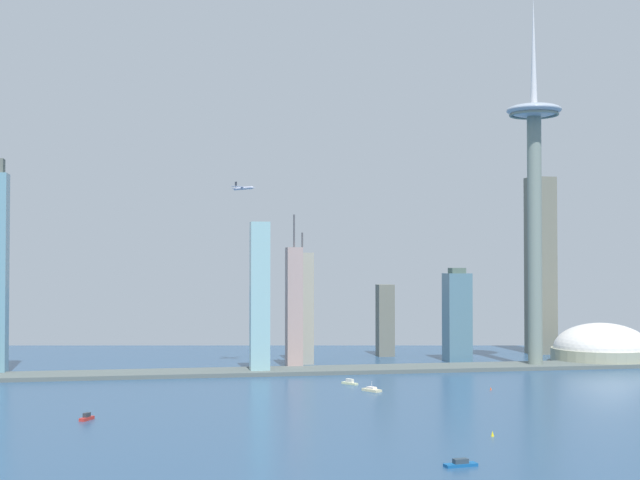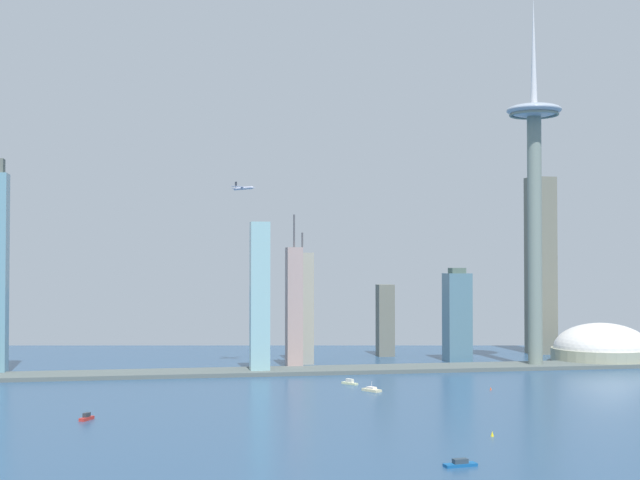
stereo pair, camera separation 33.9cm
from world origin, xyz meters
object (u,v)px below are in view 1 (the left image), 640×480
skyscraper_0 (302,308)px  boat_0 (350,382)px  skyscraper_2 (294,308)px  channel_buoy_1 (493,434)px  skyscraper_4 (260,298)px  stadium_dome (602,350)px  skyscraper_1 (385,320)px  boat_1 (461,464)px  boat_2 (372,390)px  skyscraper_5 (457,316)px  airplane (243,188)px  boat_3 (87,418)px  observation_tower (534,172)px  channel_buoy_0 (491,388)px  skyscraper_6 (541,265)px

skyscraper_0 → boat_0: skyscraper_0 is taller
skyscraper_2 → channel_buoy_1: bearing=-79.6°
skyscraper_4 → channel_buoy_1: 308.66m
stadium_dome → skyscraper_1: size_ratio=1.30×
channel_buoy_1 → stadium_dome: bearing=54.5°
boat_1 → boat_2: bearing=78.1°
skyscraper_5 → airplane: bearing=-171.5°
skyscraper_0 → skyscraper_1: size_ratio=1.70×
skyscraper_1 → boat_1: (-84.65, -472.75, -33.81)m
stadium_dome → channel_buoy_1: 390.34m
skyscraper_5 → channel_buoy_1: size_ratio=30.76×
boat_2 → skyscraper_2: bearing=164.0°
skyscraper_1 → boat_3: (-259.58, -320.62, -33.52)m
observation_tower → skyscraper_1: observation_tower is taller
skyscraper_1 → channel_buoy_0: size_ratio=33.27×
skyscraper_1 → channel_buoy_1: size_ratio=24.86×
boat_0 → airplane: bearing=0.3°
boat_1 → skyscraper_6: bearing=54.1°
skyscraper_6 → airplane: 326.23m
boat_3 → channel_buoy_1: (214.60, -87.68, -0.14)m
skyscraper_5 → skyscraper_6: skyscraper_6 is taller
boat_0 → channel_buoy_0: size_ratio=6.66×
stadium_dome → channel_buoy_1: size_ratio=32.38×
skyscraper_2 → boat_1: skyscraper_2 is taller
stadium_dome → airplane: size_ratio=4.10×
boat_1 → boat_2: size_ratio=0.97×
skyscraper_4 → boat_2: (67.58, -114.68, -61.43)m
skyscraper_1 → boat_0: size_ratio=4.99×
skyscraper_2 → skyscraper_4: 45.92m
skyscraper_4 → airplane: 99.20m
skyscraper_0 → channel_buoy_0: skyscraper_0 is taller
boat_3 → boat_1: bearing=-102.2°
observation_tower → boat_2: (-174.01, -116.04, -170.11)m
observation_tower → channel_buoy_0: size_ratio=154.95×
skyscraper_1 → boat_2: (-69.17, -234.71, -33.85)m
skyscraper_1 → skyscraper_5: 79.61m
boat_0 → boat_3: bearing=91.4°
stadium_dome → skyscraper_0: size_ratio=0.77×
skyscraper_1 → boat_2: 247.02m
stadium_dome → skyscraper_6: bearing=103.7°
observation_tower → skyscraper_5: size_ratio=3.77×
observation_tower → skyscraper_1: 208.91m
boat_1 → boat_3: size_ratio=1.39×
skyscraper_4 → boat_1: (52.10, -352.72, -61.39)m
skyscraper_4 → skyscraper_6: 320.06m
skyscraper_0 → boat_1: bearing=-89.3°
skyscraper_5 → channel_buoy_1: 366.50m
observation_tower → skyscraper_1: size_ratio=4.66×
skyscraper_0 → channel_buoy_1: bearing=-82.9°
skyscraper_1 → stadium_dome: bearing=-26.5°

